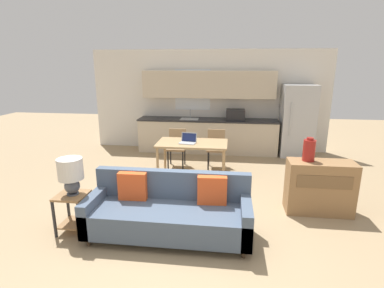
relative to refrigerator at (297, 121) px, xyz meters
name	(u,v)px	position (x,y,z in m)	size (l,w,h in m)	color
ground_plane	(182,239)	(-2.30, -4.24, -0.91)	(20.00, 20.00, 0.00)	#9E8460
wall_back	(208,101)	(-2.31, 0.39, 0.44)	(6.40, 0.07, 2.70)	silver
kitchen_counter	(208,121)	(-2.29, 0.09, -0.07)	(3.70, 0.65, 2.15)	beige
refrigerator	(297,121)	(0.00, 0.00, 0.00)	(0.81, 0.71, 1.83)	#B7BABC
dining_table	(192,146)	(-2.46, -1.97, -0.21)	(1.42, 0.80, 0.78)	tan
couch	(169,212)	(-2.50, -4.13, -0.57)	(2.22, 0.80, 0.86)	#3D2D1E
side_table	(73,207)	(-3.86, -4.22, -0.54)	(0.41, 0.41, 0.57)	olive
table_lamp	(71,173)	(-3.84, -4.21, -0.03)	(0.34, 0.34, 0.52)	#4C515B
credenza	(319,187)	(-0.26, -3.18, -0.49)	(1.02, 0.43, 0.85)	olive
vase	(309,150)	(-0.47, -3.14, 0.11)	(0.19, 0.19, 0.37)	maroon
dining_chair_far_right	(216,146)	(-2.00, -1.17, -0.42)	(0.44, 0.44, 0.86)	#997A56
dining_chair_far_left	(177,145)	(-2.91, -1.21, -0.42)	(0.43, 0.43, 0.86)	#997A56
laptop	(188,140)	(-2.53, -2.01, -0.09)	(0.35, 0.30, 0.20)	#B7BABC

